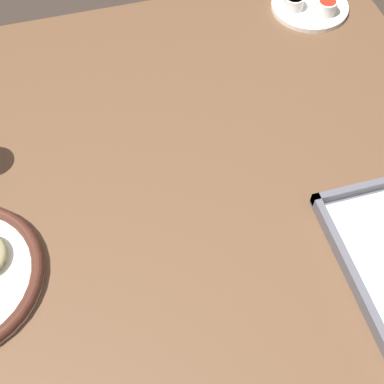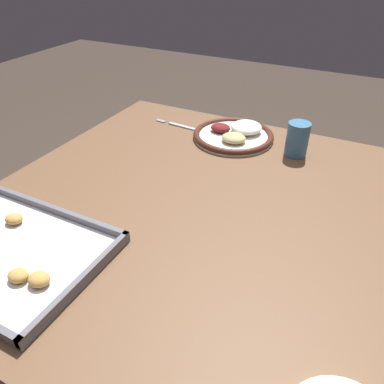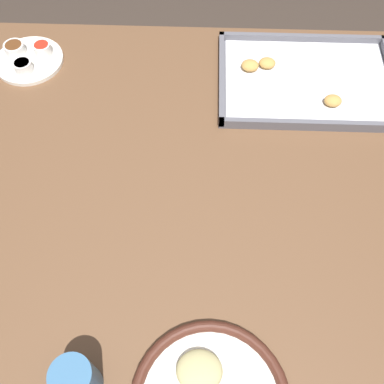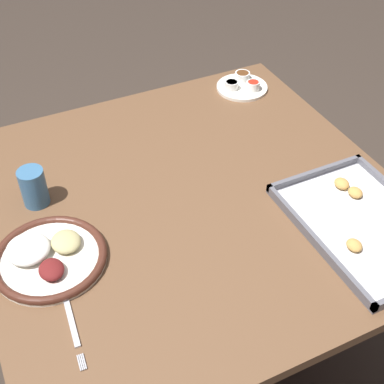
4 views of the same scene
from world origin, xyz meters
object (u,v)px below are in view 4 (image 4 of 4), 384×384
drinking_cup (34,187)px  saucer_plate (242,85)px  baking_tray (363,223)px  fork (71,319)px  dinner_plate (48,256)px

drinking_cup → saucer_plate: bearing=109.0°
saucer_plate → baking_tray: (0.68, -0.05, -0.01)m
fork → baking_tray: bearing=91.1°
saucer_plate → drinking_cup: size_ratio=1.64×
baking_tray → drinking_cup: size_ratio=4.12×
fork → drinking_cup: size_ratio=2.16×
dinner_plate → baking_tray: dinner_plate is taller
fork → baking_tray: size_ratio=0.53×
fork → drinking_cup: drinking_cup is taller
saucer_plate → drinking_cup: (0.26, -0.74, 0.04)m
dinner_plate → fork: 0.18m
dinner_plate → baking_tray: size_ratio=0.62×
fork → drinking_cup: 0.39m
dinner_plate → baking_tray: bearing=72.9°
dinner_plate → saucer_plate: size_ratio=1.55×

